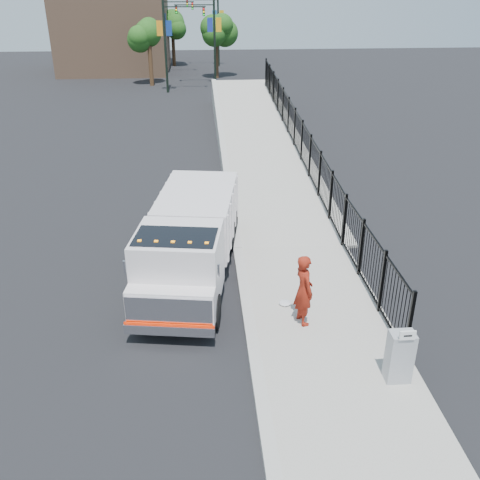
{
  "coord_description": "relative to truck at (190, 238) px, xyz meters",
  "views": [
    {
      "loc": [
        -1.14,
        -11.87,
        8.27
      ],
      "look_at": [
        -0.08,
        2.0,
        1.42
      ],
      "focal_mm": 40.0,
      "sensor_mm": 36.0,
      "label": 1
    }
  ],
  "objects": [
    {
      "name": "sidewalk",
      "position": [
        3.46,
        -4.34,
        -1.31
      ],
      "size": [
        3.55,
        12.0,
        0.12
      ],
      "primitive_type": "cube",
      "color": "#9E998E",
      "rests_on": "ground"
    },
    {
      "name": "iron_fence",
      "position": [
        5.09,
        9.66,
        -0.47
      ],
      "size": [
        0.1,
        28.0,
        1.8
      ],
      "primitive_type": "cube",
      "color": "black",
      "rests_on": "ground"
    },
    {
      "name": "utility_cabinet",
      "position": [
        4.64,
        -5.07,
        -0.62
      ],
      "size": [
        0.55,
        0.4,
        1.25
      ],
      "primitive_type": "cube",
      "color": "gray",
      "rests_on": "sidewalk"
    },
    {
      "name": "light_pole_0",
      "position": [
        -1.73,
        29.71,
        3.0
      ],
      "size": [
        3.78,
        0.22,
        8.0
      ],
      "color": "black",
      "rests_on": "ground"
    },
    {
      "name": "tree_0",
      "position": [
        -3.51,
        32.86,
        2.55
      ],
      "size": [
        2.26,
        2.26,
        5.13
      ],
      "color": "#382314",
      "rests_on": "ground"
    },
    {
      "name": "debris",
      "position": [
        2.6,
        -1.82,
        -1.21
      ],
      "size": [
        0.34,
        0.34,
        0.08
      ],
      "primitive_type": "ellipsoid",
      "color": "silver",
      "rests_on": "sidewalk"
    },
    {
      "name": "worker",
      "position": [
        2.92,
        -2.68,
        -0.27
      ],
      "size": [
        0.64,
        0.81,
        1.95
      ],
      "primitive_type": "imported",
      "rotation": [
        0.0,
        0.0,
        1.84
      ],
      "color": "maroon",
      "rests_on": "sidewalk"
    },
    {
      "name": "building",
      "position": [
        -7.46,
        41.66,
        2.63
      ],
      "size": [
        10.0,
        10.0,
        8.0
      ],
      "primitive_type": "cube",
      "color": "#8C664C",
      "rests_on": "ground"
    },
    {
      "name": "light_pole_3",
      "position": [
        2.32,
        43.65,
        3.0
      ],
      "size": [
        3.78,
        0.22,
        8.0
      ],
      "color": "black",
      "rests_on": "ground"
    },
    {
      "name": "ramp",
      "position": [
        3.66,
        13.66,
        -1.37
      ],
      "size": [
        3.95,
        24.06,
        3.19
      ],
      "primitive_type": "cube",
      "rotation": [
        0.06,
        0.0,
        0.0
      ],
      "color": "#9E998E",
      "rests_on": "ground"
    },
    {
      "name": "light_pole_2",
      "position": [
        -2.61,
        38.85,
        3.0
      ],
      "size": [
        3.77,
        0.22,
        8.0
      ],
      "color": "black",
      "rests_on": "ground"
    },
    {
      "name": "curb",
      "position": [
        1.54,
        -4.34,
        -1.29
      ],
      "size": [
        0.3,
        12.0,
        0.16
      ],
      "primitive_type": "cube",
      "color": "#ADAAA3",
      "rests_on": "ground"
    },
    {
      "name": "tree_1",
      "position": [
        2.14,
        36.33,
        2.54
      ],
      "size": [
        2.21,
        2.21,
        5.11
      ],
      "color": "#382314",
      "rests_on": "ground"
    },
    {
      "name": "truck",
      "position": [
        0.0,
        0.0,
        0.0
      ],
      "size": [
        3.3,
        7.35,
        2.43
      ],
      "rotation": [
        0.0,
        0.0,
        -0.15
      ],
      "color": "black",
      "rests_on": "ground"
    },
    {
      "name": "tree_2",
      "position": [
        -2.0,
        44.12,
        2.56
      ],
      "size": [
        2.42,
        2.42,
        5.21
      ],
      "color": "#382314",
      "rests_on": "ground"
    },
    {
      "name": "arrow_sign",
      "position": [
        4.64,
        -5.29,
        0.11
      ],
      "size": [
        0.35,
        0.04,
        0.22
      ],
      "primitive_type": "cube",
      "color": "white",
      "rests_on": "utility_cabinet"
    },
    {
      "name": "light_pole_1",
      "position": [
        1.58,
        32.79,
        3.0
      ],
      "size": [
        3.78,
        0.22,
        8.0
      ],
      "color": "black",
      "rests_on": "ground"
    },
    {
      "name": "ground",
      "position": [
        1.54,
        -2.34,
        -1.37
      ],
      "size": [
        120.0,
        120.0,
        0.0
      ],
      "primitive_type": "plane",
      "color": "black",
      "rests_on": "ground"
    }
  ]
}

